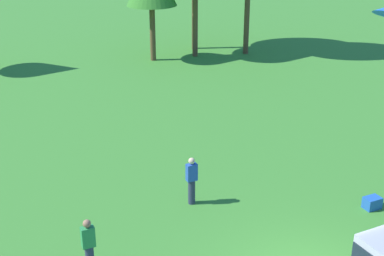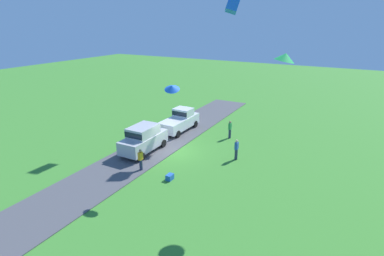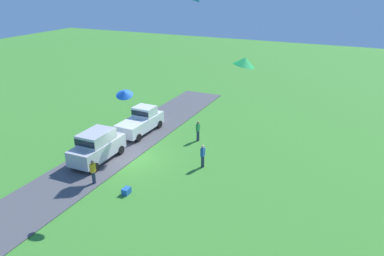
% 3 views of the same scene
% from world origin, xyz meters
% --- Properties ---
extents(person_watching_sky, '(0.36, 0.24, 1.71)m').
position_xyz_m(person_watching_sky, '(-1.02, 5.15, 0.88)').
color(person_watching_sky, '#2D334C').
rests_on(person_watching_sky, ground).
extents(person_on_lawn, '(0.36, 0.24, 1.71)m').
position_xyz_m(person_on_lawn, '(-5.16, 2.93, 0.88)').
color(person_on_lawn, '#2D334C').
rests_on(person_on_lawn, ground).
extents(cooler_box, '(0.56, 0.40, 0.40)m').
position_xyz_m(cooler_box, '(4.30, 2.26, 0.20)').
color(cooler_box, blue).
rests_on(cooler_box, ground).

